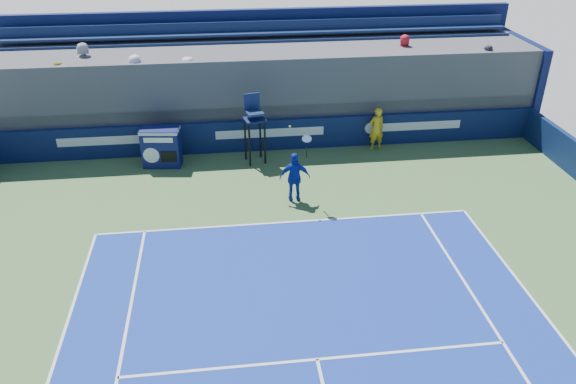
{
  "coord_description": "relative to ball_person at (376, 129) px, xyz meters",
  "views": [
    {
      "loc": [
        -1.65,
        -2.09,
        8.83
      ],
      "look_at": [
        0.0,
        11.5,
        1.25
      ],
      "focal_mm": 35.0,
      "sensor_mm": 36.0,
      "label": 1
    }
  ],
  "objects": [
    {
      "name": "tennis_player",
      "position": [
        -3.52,
        -3.5,
        0.01
      ],
      "size": [
        0.98,
        0.49,
        2.57
      ],
      "color": "#1329A1",
      "rests_on": "apron"
    },
    {
      "name": "match_clock",
      "position": [
        -7.82,
        -0.43,
        -0.08
      ],
      "size": [
        1.4,
        0.87,
        1.4
      ],
      "color": "#101651",
      "rests_on": "ground"
    },
    {
      "name": "stadium_seating",
      "position": [
        -3.97,
        2.47,
        1.02
      ],
      "size": [
        21.0,
        4.05,
        4.4
      ],
      "color": "#4A4A4F",
      "rests_on": "ground"
    },
    {
      "name": "ball_person",
      "position": [
        0.0,
        0.0,
        0.0
      ],
      "size": [
        0.65,
        0.49,
        1.62
      ],
      "primitive_type": "imported",
      "rotation": [
        0.0,
        0.0,
        3.33
      ],
      "color": "yellow",
      "rests_on": "apron"
    },
    {
      "name": "back_hoarding",
      "position": [
        -3.93,
        0.43,
        -0.22
      ],
      "size": [
        20.4,
        0.21,
        1.2
      ],
      "color": "#0C1843",
      "rests_on": "ground"
    },
    {
      "name": "umpire_chair",
      "position": [
        -4.55,
        -0.51,
        0.7
      ],
      "size": [
        0.83,
        0.83,
        2.48
      ],
      "color": "black",
      "rests_on": "ground"
    }
  ]
}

